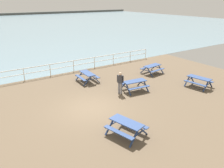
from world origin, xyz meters
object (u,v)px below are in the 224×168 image
picnic_table_mid_centre (135,83)px  picnic_table_far_right (152,67)px  visitor (120,82)px  picnic_table_near_left (87,75)px  picnic_table_far_left (126,125)px  picnic_table_near_right (199,80)px

picnic_table_mid_centre → picnic_table_far_right: same height
visitor → picnic_table_mid_centre: bearing=-35.3°
visitor → picnic_table_near_left: bearing=71.6°
picnic_table_far_left → picnic_table_far_right: 10.52m
picnic_table_far_right → visitor: bearing=-164.5°
picnic_table_near_left → picnic_table_near_right: bearing=-129.6°
picnic_table_near_right → visitor: (-6.01, 2.33, 0.36)m
visitor → picnic_table_far_right: bearing=-8.1°
picnic_table_near_left → picnic_table_far_right: same height
picnic_table_far_right → visitor: size_ratio=1.19×
picnic_table_near_right → picnic_table_near_left: bearing=39.3°
picnic_table_near_right → picnic_table_far_left: (-8.83, -2.16, 0.00)m
picnic_table_far_left → visitor: bearing=-47.3°
picnic_table_near_right → picnic_table_mid_centre: (-4.73, 2.23, 0.00)m
picnic_table_near_right → picnic_table_far_right: (-0.73, 4.55, 0.00)m
picnic_table_far_left → picnic_table_near_left: bearing=-29.1°
visitor → picnic_table_near_right: bearing=-52.1°
picnic_table_near_left → picnic_table_mid_centre: size_ratio=0.94×
picnic_table_far_left → visitor: visitor is taller
picnic_table_near_right → picnic_table_mid_centre: size_ratio=1.03×
picnic_table_far_left → picnic_table_far_right: same height
picnic_table_near_left → picnic_table_mid_centre: bearing=-149.2°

